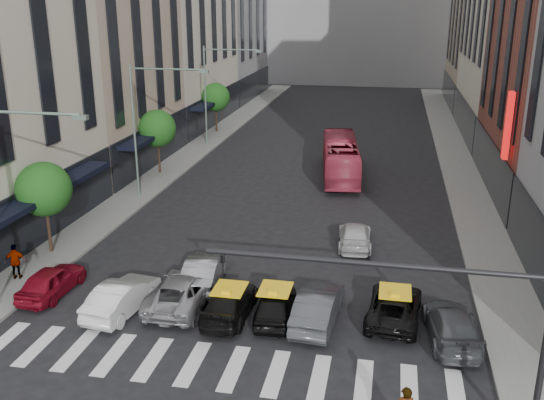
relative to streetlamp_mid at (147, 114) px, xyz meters
The scene contains 24 objects.
ground 23.15m from the streetlamp_mid, 63.33° to the right, with size 160.00×160.00×0.00m, color black.
sidewalk_left 11.67m from the streetlamp_mid, 98.29° to the left, with size 3.00×96.00×0.15m, color slate.
sidewalk_right 24.46m from the streetlamp_mid, 24.90° to the left, with size 3.00×96.00×0.15m, color slate.
building_left_b 12.23m from the streetlamp_mid, 131.01° to the left, with size 8.00×16.00×24.00m, color tan.
tree_near 10.40m from the streetlamp_mid, 99.96° to the right, with size 2.88×2.88×4.95m.
tree_mid 6.65m from the streetlamp_mid, 106.32° to the left, with size 2.88×2.88×4.95m.
tree_far 22.18m from the streetlamp_mid, 94.56° to the left, with size 2.88×2.88×4.95m.
streetlamp_mid is the anchor object (origin of this frame).
streetlamp_far 16.00m from the streetlamp_mid, 90.00° to the left, with size 5.38×0.25×9.00m.
traffic_signal 27.53m from the streetlamp_mid, 49.82° to the right, with size 10.10×0.20×6.00m.
liberty_sign 22.64m from the streetlamp_mid, ahead, with size 0.30×0.70×4.00m.
car_red 15.28m from the streetlamp_mid, 86.63° to the right, with size 1.63×4.05×1.38m, color maroon.
car_white_front 16.77m from the streetlamp_mid, 72.64° to the right, with size 1.54×4.42×1.46m, color silver.
car_silver 16.66m from the streetlamp_mid, 63.17° to the right, with size 2.37×5.14×1.43m, color #939397.
taxi_left 18.28m from the streetlamp_mid, 57.20° to the right, with size 1.81×4.46×1.30m, color black.
taxi_center 19.19m from the streetlamp_mid, 51.71° to the right, with size 1.59×3.96×1.35m, color black.
car_grey_mid 20.34m from the streetlamp_mid, 47.55° to the right, with size 1.59×4.55×1.50m, color #37393D.
taxi_right 21.99m from the streetlamp_mid, 39.58° to the right, with size 2.14×4.64×1.29m, color black.
car_grey_curb 24.47m from the streetlamp_mid, 38.47° to the right, with size 1.89×4.65×1.35m, color #42464A.
car_row2_left 15.06m from the streetlamp_mid, 57.96° to the right, with size 1.56×4.48×1.48m, color gray.
car_row2_right 16.26m from the streetlamp_mid, 22.04° to the right, with size 1.77×4.36×1.26m, color silver.
bus 15.30m from the streetlamp_mid, 33.63° to the left, with size 2.51×10.72×2.99m, color #BC3750.
rider 27.48m from the streetlamp_mid, 51.90° to the right, with size 0.65×0.43×1.79m, color gray.
pedestrian_far 14.34m from the streetlamp_mid, 96.67° to the right, with size 1.04×0.43×1.78m, color gray.
Camera 1 is at (5.77, -17.30, 13.07)m, focal length 40.00 mm.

